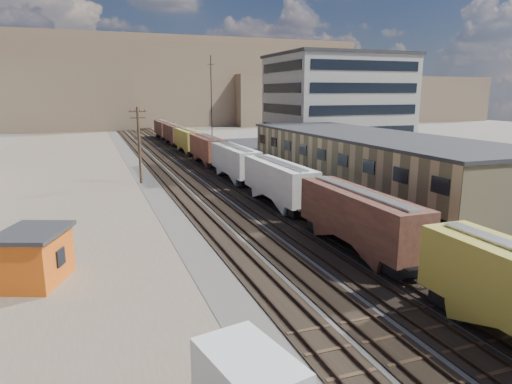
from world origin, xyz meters
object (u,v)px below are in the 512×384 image
object	(u,v)px
maintenance_shed	(34,256)
utility_pole_north	(139,144)
parked_car_blue	(328,160)
freight_train	(220,153)

from	to	relation	value
maintenance_shed	utility_pole_north	bearing A→B (deg)	72.11
utility_pole_north	parked_car_blue	bearing A→B (deg)	10.81
utility_pole_north	maintenance_shed	bearing A→B (deg)	-107.89
freight_train	maintenance_shed	xyz separation A→B (m)	(-22.17, -36.01, -1.02)
maintenance_shed	parked_car_blue	bearing A→B (deg)	41.72
freight_train	parked_car_blue	distance (m)	18.89
freight_train	parked_car_blue	xyz separation A→B (m)	(18.78, 0.49, -2.06)
freight_train	maintenance_shed	world-z (taller)	freight_train
utility_pole_north	maintenance_shed	world-z (taller)	utility_pole_north
maintenance_shed	parked_car_blue	xyz separation A→B (m)	(40.94, 36.50, -1.03)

